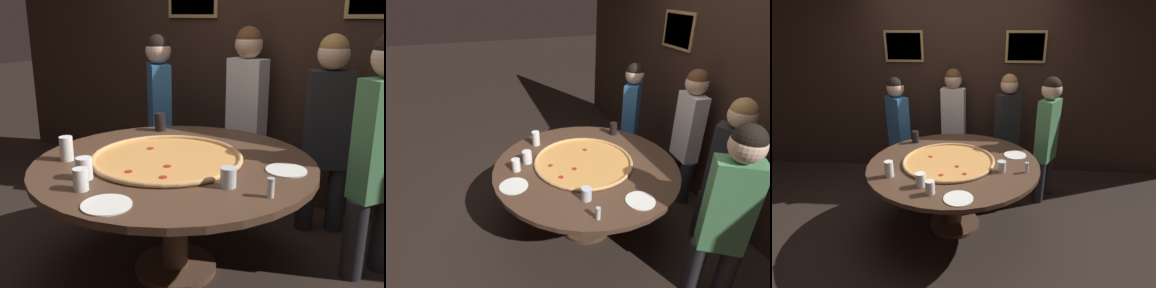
% 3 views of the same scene
% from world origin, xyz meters
% --- Properties ---
extents(ground_plane, '(24.00, 24.00, 0.00)m').
position_xyz_m(ground_plane, '(0.00, 0.00, 0.00)').
color(ground_plane, black).
extents(back_wall, '(6.40, 0.08, 2.60)m').
position_xyz_m(back_wall, '(0.00, 1.44, 1.30)').
color(back_wall, black).
rests_on(back_wall, ground_plane).
extents(dining_table, '(1.68, 1.68, 0.74)m').
position_xyz_m(dining_table, '(0.00, 0.00, 0.62)').
color(dining_table, '#4C3323').
rests_on(dining_table, ground_plane).
extents(giant_pizza, '(0.91, 0.91, 0.03)m').
position_xyz_m(giant_pizza, '(-0.05, -0.01, 0.75)').
color(giant_pizza, '#E0994C').
rests_on(giant_pizza, dining_table).
extents(drink_cup_by_shaker, '(0.08, 0.08, 0.10)m').
position_xyz_m(drink_cup_by_shaker, '(0.46, -0.17, 0.79)').
color(drink_cup_by_shaker, silver).
rests_on(drink_cup_by_shaker, dining_table).
extents(drink_cup_front_edge, '(0.08, 0.08, 0.15)m').
position_xyz_m(drink_cup_front_edge, '(-0.54, -0.35, 0.81)').
color(drink_cup_front_edge, white).
rests_on(drink_cup_front_edge, dining_table).
extents(drink_cup_far_right, '(0.08, 0.08, 0.13)m').
position_xyz_m(drink_cup_far_right, '(-0.50, 0.51, 0.81)').
color(drink_cup_far_right, black).
rests_on(drink_cup_far_right, dining_table).
extents(drink_cup_centre_back, '(0.09, 0.09, 0.12)m').
position_xyz_m(drink_cup_centre_back, '(-0.23, -0.50, 0.80)').
color(drink_cup_centre_back, white).
rests_on(drink_cup_centre_back, dining_table).
extents(drink_cup_near_right, '(0.08, 0.08, 0.11)m').
position_xyz_m(drink_cup_near_right, '(-0.12, -0.62, 0.80)').
color(drink_cup_near_right, white).
rests_on(drink_cup_near_right, dining_table).
extents(white_plate_left_side, '(0.24, 0.24, 0.01)m').
position_xyz_m(white_plate_left_side, '(0.11, -0.68, 0.74)').
color(white_plate_left_side, white).
rests_on(white_plate_left_side, dining_table).
extents(white_plate_near_front, '(0.23, 0.23, 0.01)m').
position_xyz_m(white_plate_near_front, '(0.62, 0.21, 0.74)').
color(white_plate_near_front, white).
rests_on(white_plate_near_front, dining_table).
extents(condiment_shaker, '(0.04, 0.04, 0.10)m').
position_xyz_m(condiment_shaker, '(0.69, -0.17, 0.79)').
color(condiment_shaker, silver).
rests_on(condiment_shaker, dining_table).
extents(diner_side_right, '(0.38, 0.22, 1.49)m').
position_xyz_m(diner_side_right, '(-0.13, 1.20, 0.85)').
color(diner_side_right, '#232328').
rests_on(diner_side_right, ground_plane).
extents(diner_far_left, '(0.38, 0.29, 1.46)m').
position_xyz_m(diner_far_left, '(0.59, 1.06, 0.83)').
color(diner_far_left, '#232328').
rests_on(diner_far_left, ground_plane).
extents(diner_centre_back, '(0.31, 0.39, 1.49)m').
position_xyz_m(diner_centre_back, '(1.02, 0.65, 0.85)').
color(diner_centre_back, '#232328').
rests_on(diner_centre_back, ground_plane).
extents(diner_far_right, '(0.35, 0.33, 1.43)m').
position_xyz_m(diner_far_right, '(-0.81, 0.90, 0.81)').
color(diner_far_right, '#232328').
rests_on(diner_far_right, ground_plane).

